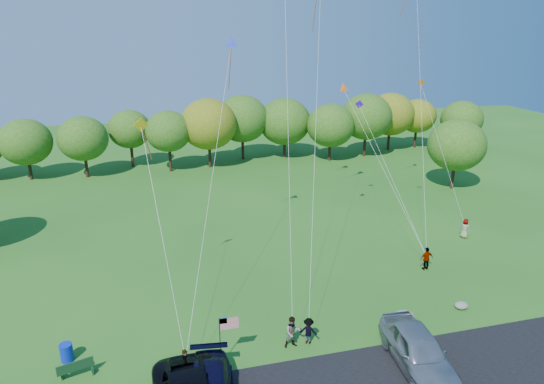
{
  "coord_description": "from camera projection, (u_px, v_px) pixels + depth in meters",
  "views": [
    {
      "loc": [
        -7.32,
        -21.13,
        16.6
      ],
      "look_at": [
        -0.23,
        6.0,
        6.97
      ],
      "focal_mm": 32.0,
      "sensor_mm": 36.0,
      "label": 1
    }
  ],
  "objects": [
    {
      "name": "flag_assembly",
      "position": [
        226.0,
        329.0,
        24.49
      ],
      "size": [
        1.02,
        0.66,
        2.76
      ],
      "color": "black",
      "rests_on": "ground"
    },
    {
      "name": "park_bench",
      "position": [
        76.0,
        368.0,
        24.01
      ],
      "size": [
        1.71,
        0.75,
        0.97
      ],
      "rotation": [
        0.0,
        0.0,
        0.28
      ],
      "color": "#153A1D",
      "rests_on": "ground"
    },
    {
      "name": "minivan_silver",
      "position": [
        418.0,
        350.0,
        24.55
      ],
      "size": [
        2.81,
        5.98,
        1.98
      ],
      "primitive_type": "imported",
      "rotation": [
        0.0,
        0.0,
        -0.08
      ],
      "color": "#9B9FA6",
      "rests_on": "asphalt_lane"
    },
    {
      "name": "flyer_c",
      "position": [
        308.0,
        331.0,
        26.54
      ],
      "size": [
        1.15,
        0.99,
        1.54
      ],
      "primitive_type": "imported",
      "rotation": [
        0.0,
        0.0,
        2.62
      ],
      "color": "#4C4C59",
      "rests_on": "ground"
    },
    {
      "name": "treeline",
      "position": [
        232.0,
        128.0,
        58.68
      ],
      "size": [
        75.3,
        27.85,
        8.47
      ],
      "color": "#3C2115",
      "rests_on": "ground"
    },
    {
      "name": "flyer_d",
      "position": [
        427.0,
        259.0,
        34.58
      ],
      "size": [
        1.02,
        0.46,
        1.72
      ],
      "primitive_type": "imported",
      "rotation": [
        0.0,
        0.0,
        3.18
      ],
      "color": "#4C4C59",
      "rests_on": "ground"
    },
    {
      "name": "boulder_far",
      "position": [
        461.0,
        305.0,
        29.96
      ],
      "size": [
        0.85,
        0.71,
        0.44
      ],
      "primitive_type": "ellipsoid",
      "color": "slate",
      "rests_on": "ground"
    },
    {
      "name": "flyer_b",
      "position": [
        293.0,
        332.0,
        26.19
      ],
      "size": [
        0.9,
        0.71,
        1.83
      ],
      "primitive_type": "imported",
      "rotation": [
        0.0,
        0.0,
        0.02
      ],
      "color": "#4C4C59",
      "rests_on": "ground"
    },
    {
      "name": "flyer_a",
      "position": [
        186.0,
        364.0,
        23.96
      ],
      "size": [
        0.6,
        0.43,
        1.55
      ],
      "primitive_type": "imported",
      "rotation": [
        0.0,
        0.0,
        0.1
      ],
      "color": "#4C4C59",
      "rests_on": "ground"
    },
    {
      "name": "trash_barrel",
      "position": [
        67.0,
        352.0,
        25.21
      ],
      "size": [
        0.66,
        0.66,
        0.99
      ],
      "primitive_type": "cylinder",
      "color": "#0B26AA",
      "rests_on": "ground"
    },
    {
      "name": "ground",
      "position": [
        304.0,
        346.0,
        26.47
      ],
      "size": [
        140.0,
        140.0,
        0.0
      ],
      "primitive_type": "plane",
      "color": "#235C1A",
      "rests_on": "ground"
    },
    {
      "name": "boulder_near",
      "position": [
        403.0,
        316.0,
        28.63
      ],
      "size": [
        1.31,
        1.03,
        0.66
      ],
      "primitive_type": "ellipsoid",
      "color": "gray",
      "rests_on": "ground"
    },
    {
      "name": "flyer_e",
      "position": [
        465.0,
        228.0,
        39.82
      ],
      "size": [
        0.89,
        0.96,
        1.65
      ],
      "primitive_type": "imported",
      "rotation": [
        0.0,
        0.0,
        2.17
      ],
      "color": "#4C4C59",
      "rests_on": "ground"
    }
  ]
}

